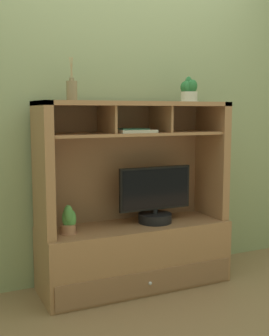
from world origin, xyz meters
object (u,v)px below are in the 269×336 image
Objects in this scene: magazine_stack_left at (133,131)px; diffuser_bottle at (72,90)px; potted_orchid at (68,221)px; tv_monitor at (155,200)px; media_console at (134,230)px; potted_succulent at (189,91)px.

diffuser_bottle is (-0.42, 0.04, 0.27)m from magazine_stack_left.
magazine_stack_left is (0.47, 0.02, 0.58)m from potted_orchid.
magazine_stack_left is at bearing 179.51° from tv_monitor.
diffuser_bottle reaches higher than potted_orchid.
potted_succulent is at bearing -0.66° from media_console.
diffuser_bottle is at bearing 179.15° from potted_succulent.
potted_succulent is (0.44, -0.01, 0.99)m from media_console.
diffuser_bottle is (-0.59, 0.04, 0.77)m from tv_monitor.
media_console is 0.26m from tv_monitor.
potted_succulent is (0.94, 0.04, 0.86)m from potted_orchid.
potted_orchid is 0.75m from magazine_stack_left.
tv_monitor is at bearing 1.21° from potted_orchid.
media_console is at bearing 167.45° from tv_monitor.
magazine_stack_left is at bearing -5.52° from diffuser_bottle.
diffuser_bottle is at bearing 175.96° from tv_monitor.
magazine_stack_left is (-0.17, 0.00, 0.50)m from tv_monitor.
tv_monitor is at bearing -4.04° from diffuser_bottle.
potted_succulent is at bearing -0.85° from diffuser_bottle.
media_console is 0.52m from potted_orchid.
media_console reaches higher than tv_monitor.
media_console is 7.00× the size of potted_orchid.
potted_orchid is (-0.65, -0.01, -0.08)m from tv_monitor.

